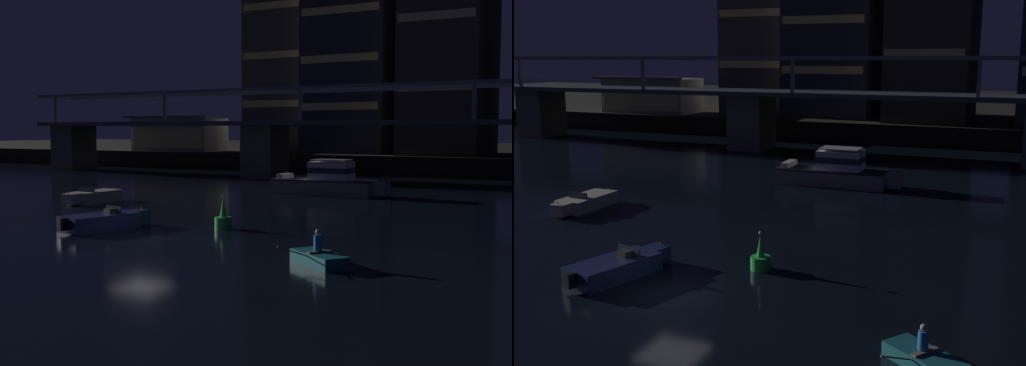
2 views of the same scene
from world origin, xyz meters
TOP-DOWN VIEW (x-y plane):
  - ground_plane at (0.00, 0.00)m, footprint 400.00×400.00m
  - far_riverbank at (0.00, 85.86)m, footprint 240.00×80.00m
  - river_bridge at (-0.00, 37.85)m, footprint 89.09×6.40m
  - tower_west_low at (-19.89, 58.18)m, footprint 9.99×13.25m
  - tower_west_tall at (-10.21, 55.75)m, footprint 10.54×12.75m
  - waterfront_pavilion at (-33.72, 49.76)m, footprint 12.40×7.40m
  - cabin_cruiser_near_left at (-0.30, 23.30)m, footprint 9.19×2.91m
  - speedboat_near_center at (-12.54, 10.19)m, footprint 1.87×5.20m
  - speedboat_near_right at (-3.21, 0.97)m, footprint 2.75×5.19m
  - channel_buoy at (2.06, 4.15)m, footprint 0.90×0.90m
  - dinghy_with_paddler at (10.19, -1.99)m, footprint 2.77×2.70m

SIDE VIEW (x-z plane):
  - ground_plane at x=0.00m, z-range 0.00..0.00m
  - dinghy_with_paddler at x=10.19m, z-range -0.40..0.96m
  - speedboat_near_center at x=-12.54m, z-range -0.17..0.99m
  - speedboat_near_right at x=-3.21m, z-range -0.17..0.99m
  - channel_buoy at x=2.06m, z-range -0.40..1.36m
  - cabin_cruiser_near_left at x=-0.30m, z-range -0.34..2.45m
  - far_riverbank at x=0.00m, z-range 0.00..2.20m
  - river_bridge at x=0.00m, z-range -0.45..8.93m
  - waterfront_pavilion at x=-33.72m, z-range 2.09..6.79m
  - tower_west_tall at x=-10.21m, z-range 2.05..30.95m
  - tower_west_low at x=-19.89m, z-range 2.05..33.82m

